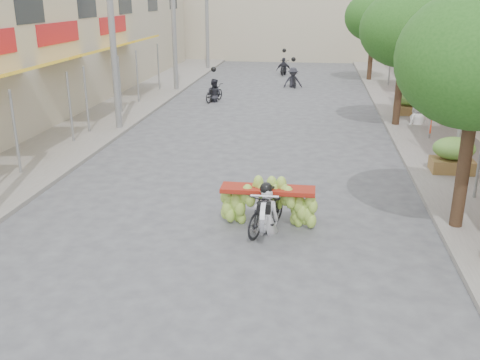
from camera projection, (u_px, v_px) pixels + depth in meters
name	position (u px, v px, depth m)	size (l,w,h in m)	color
ground	(179.00, 309.00, 9.06)	(120.00, 120.00, 0.00)	#525357
sidewalk_left	(109.00, 112.00, 23.97)	(4.00, 60.00, 0.12)	gray
sidewalk_right	(432.00, 121.00, 22.16)	(4.00, 60.00, 0.12)	gray
far_building	(291.00, 14.00, 43.44)	(20.00, 6.00, 7.00)	#B4A88E
utility_pole_mid	(111.00, 24.00, 19.65)	(0.60, 0.24, 8.00)	slate
utility_pole_far	(173.00, 15.00, 28.07)	(0.60, 0.24, 8.00)	slate
utility_pole_back	(207.00, 10.00, 36.49)	(0.60, 0.24, 8.00)	slate
street_tree_near	(479.00, 60.00, 10.85)	(3.40, 3.40, 5.25)	#3A2719
street_tree_mid	(405.00, 30.00, 20.21)	(3.40, 3.40, 5.25)	#3A2719
street_tree_far	(374.00, 17.00, 31.43)	(3.40, 3.40, 5.25)	#3A2719
produce_crate_mid	(454.00, 152.00, 15.50)	(1.20, 0.88, 1.16)	brown
produce_crate_far	(409.00, 101.00, 22.98)	(1.20, 0.88, 1.16)	brown
banana_motorbike	(267.00, 201.00, 11.93)	(2.20, 1.86, 1.99)	black
market_umbrella	(437.00, 81.00, 16.81)	(2.32, 2.32, 1.70)	#AA3216
pedestrian	(420.00, 100.00, 21.20)	(1.09, 0.98, 1.90)	silver
bg_motorbike_a	(214.00, 86.00, 26.30)	(1.01, 1.62, 1.95)	black
bg_motorbike_b	(293.00, 72.00, 30.24)	(1.16, 1.63, 1.95)	black
bg_motorbike_c	(284.00, 63.00, 34.96)	(0.99, 1.67, 1.95)	black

